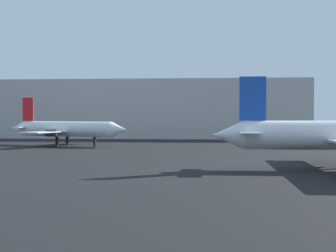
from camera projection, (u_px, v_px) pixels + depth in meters
airplane_distant at (65, 129)px, 91.44m from camera, size 24.17×18.73×8.72m
terminal_building at (152, 109)px, 125.95m from camera, size 74.53×19.29×13.81m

